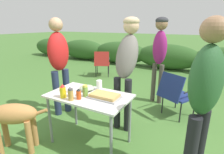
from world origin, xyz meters
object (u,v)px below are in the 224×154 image
object	(u,v)px
standing_person_in_navy_coat	(160,49)
hot_sauce_bottle	(79,94)
spice_jar	(71,95)
food_tray	(105,96)
standing_person_in_red_jacket	(127,59)
bbq_sauce_bottle	(70,92)
paper_cup_stack	(99,85)
standing_person_with_beanie	(204,93)
mixing_bowl	(87,88)
camp_chair_green_behind_table	(102,62)
mustard_bottle	(63,91)
camp_chair_near_hedge	(176,93)
standing_person_in_dark_puffer	(59,59)
plate_stack	(69,89)
dog	(9,116)
relish_jar	(85,91)
folding_table	(89,100)

from	to	relation	value
standing_person_in_navy_coat	hot_sauce_bottle	bearing A→B (deg)	-88.92
spice_jar	standing_person_in_navy_coat	xyz separation A→B (m)	(0.54, 2.08, 0.35)
food_tray	standing_person_in_red_jacket	bearing A→B (deg)	89.21
food_tray	bbq_sauce_bottle	xyz separation A→B (m)	(-0.42, -0.17, 0.04)
paper_cup_stack	standing_person_with_beanie	size ratio (longest dim) A/B	0.08
mixing_bowl	spice_jar	bearing A→B (deg)	-84.61
food_tray	camp_chair_green_behind_table	world-z (taller)	camp_chair_green_behind_table
mustard_bottle	camp_chair_near_hedge	size ratio (longest dim) A/B	0.22
standing_person_with_beanie	mixing_bowl	bearing A→B (deg)	-77.33
standing_person_in_dark_puffer	standing_person_with_beanie	world-z (taller)	standing_person_in_dark_puffer
standing_person_in_red_jacket	camp_chair_green_behind_table	size ratio (longest dim) A/B	2.11
standing_person_in_navy_coat	paper_cup_stack	bearing A→B (deg)	-90.45
spice_jar	standing_person_in_dark_puffer	world-z (taller)	standing_person_in_dark_puffer
standing_person_in_navy_coat	standing_person_with_beanie	world-z (taller)	standing_person_in_navy_coat
plate_stack	dog	bearing A→B (deg)	-125.66
camp_chair_green_behind_table	food_tray	bearing A→B (deg)	-84.90
plate_stack	bbq_sauce_bottle	xyz separation A→B (m)	(0.18, -0.17, 0.04)
spice_jar	standing_person_in_red_jacket	bearing A→B (deg)	69.72
spice_jar	dog	bearing A→B (deg)	-152.24
paper_cup_stack	spice_jar	bearing A→B (deg)	-103.36
standing_person_in_navy_coat	food_tray	bearing A→B (deg)	-82.13
food_tray	relish_jar	size ratio (longest dim) A/B	2.62
standing_person_in_navy_coat	folding_table	bearing A→B (deg)	-89.19
standing_person_in_red_jacket	plate_stack	bearing A→B (deg)	-131.86
relish_jar	standing_person_in_red_jacket	xyz separation A→B (m)	(0.26, 0.73, 0.31)
mixing_bowl	mustard_bottle	xyz separation A→B (m)	(-0.11, -0.36, 0.05)
standing_person_in_red_jacket	standing_person_with_beanie	distance (m)	1.29
standing_person_in_dark_puffer	camp_chair_green_behind_table	world-z (taller)	standing_person_in_dark_puffer
relish_jar	standing_person_in_red_jacket	world-z (taller)	standing_person_in_red_jacket
food_tray	camp_chair_green_behind_table	distance (m)	3.48
mixing_bowl	standing_person_in_red_jacket	world-z (taller)	standing_person_in_red_jacket
folding_table	mustard_bottle	distance (m)	0.37
food_tray	standing_person_in_navy_coat	bearing A→B (deg)	83.22
mustard_bottle	dog	size ratio (longest dim) A/B	0.21
dog	camp_chair_green_behind_table	size ratio (longest dim) A/B	1.03
folding_table	plate_stack	distance (m)	0.37
bbq_sauce_bottle	hot_sauce_bottle	world-z (taller)	hot_sauce_bottle
hot_sauce_bottle	mustard_bottle	bearing A→B (deg)	-164.76
standing_person_in_red_jacket	standing_person_in_navy_coat	distance (m)	1.18
spice_jar	standing_person_in_red_jacket	world-z (taller)	standing_person_in_red_jacket
paper_cup_stack	relish_jar	size ratio (longest dim) A/B	0.92
standing_person_in_red_jacket	camp_chair_green_behind_table	bearing A→B (deg)	130.28
standing_person_with_beanie	bbq_sauce_bottle	bearing A→B (deg)	-66.50
standing_person_in_red_jacket	mixing_bowl	bearing A→B (deg)	-123.77
hot_sauce_bottle	standing_person_in_dark_puffer	size ratio (longest dim) A/B	0.08
standing_person_in_dark_puffer	standing_person_with_beanie	size ratio (longest dim) A/B	1.02
dog	camp_chair_green_behind_table	bearing A→B (deg)	-18.51
mixing_bowl	camp_chair_green_behind_table	xyz separation A→B (m)	(-1.50, 2.81, -0.31)
bbq_sauce_bottle	camp_chair_green_behind_table	size ratio (longest dim) A/B	0.16
folding_table	bbq_sauce_bottle	size ratio (longest dim) A/B	8.38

